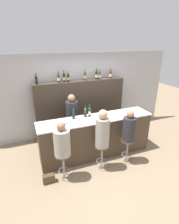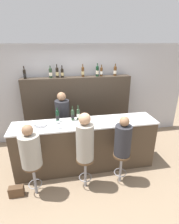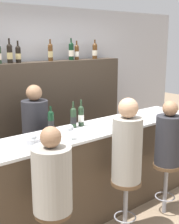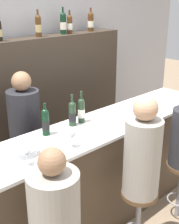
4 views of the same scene
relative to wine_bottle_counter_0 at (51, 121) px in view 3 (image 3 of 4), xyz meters
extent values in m
plane|color=#8C755B|center=(0.55, -0.46, -1.22)|extent=(16.00, 16.00, 0.00)
cube|color=#B2B2B7|center=(0.55, 1.29, 0.08)|extent=(6.40, 0.05, 2.60)
cube|color=#473828|center=(0.55, -0.17, -0.69)|extent=(2.95, 0.58, 1.06)
cube|color=white|center=(0.55, -0.17, -0.14)|extent=(2.99, 0.62, 0.03)
cube|color=#382D23|center=(0.55, 1.07, -0.32)|extent=(2.81, 0.28, 1.80)
cylinder|color=black|center=(0.00, 0.00, -0.02)|extent=(0.07, 0.07, 0.22)
cylinder|color=black|center=(0.00, 0.00, -0.03)|extent=(0.07, 0.07, 0.09)
sphere|color=black|center=(0.00, 0.00, 0.09)|extent=(0.07, 0.07, 0.07)
cylinder|color=black|center=(0.00, 0.00, 0.14)|extent=(0.02, 0.02, 0.07)
cylinder|color=#233823|center=(0.31, 0.00, -0.02)|extent=(0.07, 0.07, 0.21)
cylinder|color=black|center=(0.31, 0.00, -0.04)|extent=(0.07, 0.07, 0.08)
sphere|color=#233823|center=(0.31, 0.00, 0.08)|extent=(0.07, 0.07, 0.07)
cylinder|color=#233823|center=(0.31, 0.00, 0.14)|extent=(0.02, 0.02, 0.09)
cylinder|color=#233823|center=(0.43, 0.00, -0.02)|extent=(0.07, 0.07, 0.21)
cylinder|color=white|center=(0.43, 0.00, -0.03)|extent=(0.07, 0.07, 0.09)
sphere|color=#233823|center=(0.43, 0.00, 0.09)|extent=(0.07, 0.07, 0.07)
cylinder|color=#233823|center=(0.43, 0.00, 0.15)|extent=(0.02, 0.02, 0.09)
cylinder|color=black|center=(0.06, 1.07, 0.69)|extent=(0.07, 0.07, 0.22)
cylinder|color=tan|center=(0.06, 1.07, 0.68)|extent=(0.08, 0.08, 0.09)
sphere|color=black|center=(0.06, 1.07, 0.80)|extent=(0.07, 0.07, 0.07)
cylinder|color=black|center=(0.06, 1.07, 0.86)|extent=(0.02, 0.02, 0.09)
cylinder|color=black|center=(0.18, 1.07, 0.68)|extent=(0.07, 0.07, 0.19)
cylinder|color=tan|center=(0.18, 1.07, 0.67)|extent=(0.07, 0.07, 0.08)
sphere|color=black|center=(0.18, 1.07, 0.77)|extent=(0.07, 0.07, 0.07)
cylinder|color=black|center=(0.18, 1.07, 0.83)|extent=(0.02, 0.02, 0.09)
cylinder|color=#4C2D14|center=(0.70, 1.07, 0.69)|extent=(0.07, 0.07, 0.22)
cylinder|color=tan|center=(0.70, 1.07, 0.68)|extent=(0.07, 0.07, 0.09)
sphere|color=#4C2D14|center=(0.70, 1.07, 0.80)|extent=(0.07, 0.07, 0.07)
cylinder|color=#4C2D14|center=(0.70, 1.07, 0.85)|extent=(0.02, 0.02, 0.08)
cylinder|color=black|center=(1.08, 1.07, 0.69)|extent=(0.08, 0.08, 0.23)
cylinder|color=beige|center=(1.08, 1.07, 0.68)|extent=(0.08, 0.08, 0.09)
sphere|color=black|center=(1.08, 1.07, 0.81)|extent=(0.08, 0.08, 0.08)
cylinder|color=black|center=(1.08, 1.07, 0.87)|extent=(0.02, 0.02, 0.09)
cylinder|color=#4C2D14|center=(1.19, 1.07, 0.68)|extent=(0.07, 0.07, 0.20)
cylinder|color=white|center=(1.19, 1.07, 0.67)|extent=(0.07, 0.07, 0.08)
sphere|color=#4C2D14|center=(1.19, 1.07, 0.78)|extent=(0.07, 0.07, 0.07)
cylinder|color=#4C2D14|center=(1.19, 1.07, 0.83)|extent=(0.02, 0.02, 0.08)
cylinder|color=#4C2D14|center=(1.56, 1.07, 0.69)|extent=(0.08, 0.08, 0.21)
cylinder|color=beige|center=(1.56, 1.07, 0.68)|extent=(0.08, 0.08, 0.08)
sphere|color=#4C2D14|center=(1.56, 1.07, 0.79)|extent=(0.08, 0.08, 0.08)
cylinder|color=#4C2D14|center=(1.56, 1.07, 0.85)|extent=(0.02, 0.02, 0.08)
cylinder|color=silver|center=(-0.42, -0.35, -0.13)|extent=(0.07, 0.07, 0.00)
cylinder|color=silver|center=(-0.42, -0.35, -0.08)|extent=(0.01, 0.01, 0.08)
sphere|color=silver|center=(-0.42, -0.35, -0.01)|extent=(0.07, 0.07, 0.07)
cylinder|color=silver|center=(0.01, -0.35, -0.13)|extent=(0.06, 0.06, 0.00)
cylinder|color=silver|center=(0.01, -0.35, -0.08)|extent=(0.01, 0.01, 0.08)
sphere|color=silver|center=(0.01, -0.35, 0.00)|extent=(0.08, 0.08, 0.08)
cylinder|color=#B7B7BC|center=(-0.34, -0.17, -0.10)|extent=(0.23, 0.23, 0.06)
cylinder|color=brown|center=(-0.48, -0.75, -0.59)|extent=(0.33, 0.33, 0.04)
cylinder|color=gray|center=(-0.48, -0.75, -0.28)|extent=(0.35, 0.35, 0.58)
sphere|color=#936B4C|center=(-0.48, -0.75, 0.10)|extent=(0.18, 0.18, 0.18)
cylinder|color=gray|center=(0.45, -0.75, -0.92)|extent=(0.05, 0.05, 0.61)
torus|color=gray|center=(0.45, -0.75, -1.01)|extent=(0.25, 0.25, 0.02)
cylinder|color=brown|center=(0.45, -0.75, -0.59)|extent=(0.33, 0.33, 0.04)
cylinder|color=gray|center=(0.45, -0.75, -0.23)|extent=(0.32, 0.32, 0.69)
sphere|color=tan|center=(0.45, -0.75, 0.22)|extent=(0.21, 0.21, 0.21)
cylinder|color=gray|center=(1.15, -0.75, -0.92)|extent=(0.05, 0.05, 0.61)
torus|color=gray|center=(1.15, -0.75, -1.01)|extent=(0.25, 0.25, 0.02)
cylinder|color=brown|center=(1.15, -0.75, -0.59)|extent=(0.33, 0.33, 0.04)
cylinder|color=#28282D|center=(1.15, -0.75, -0.28)|extent=(0.31, 0.31, 0.60)
sphere|color=#936B4C|center=(1.15, -0.75, 0.11)|extent=(0.18, 0.18, 0.18)
cylinder|color=#28282D|center=(0.12, 0.56, -0.54)|extent=(0.34, 0.34, 1.36)
sphere|color=#936B4C|center=(0.12, 0.56, 0.24)|extent=(0.20, 0.20, 0.20)
camera|label=1|loc=(-1.09, -3.87, 1.68)|focal=28.00mm
camera|label=2|loc=(0.03, -3.37, 1.41)|focal=28.00mm
camera|label=3|loc=(-1.81, -2.87, 0.90)|focal=50.00mm
camera|label=4|loc=(-1.46, -2.15, 1.08)|focal=50.00mm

